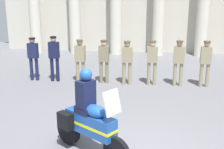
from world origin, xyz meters
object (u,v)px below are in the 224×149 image
officer_in_row_4 (127,59)px  officer_in_row_6 (179,60)px  motorcycle_with_rider (88,119)px  officer_in_row_1 (54,55)px  officer_in_row_0 (33,55)px  officer_in_row_5 (152,59)px  officer_in_row_3 (104,58)px  officer_in_row_7 (206,60)px  officer_in_row_2 (80,57)px

officer_in_row_4 → officer_in_row_6: officer_in_row_6 is taller
officer_in_row_4 → motorcycle_with_rider: 5.06m
officer_in_row_1 → officer_in_row_4: bearing=179.8°
motorcycle_with_rider → officer_in_row_0: bearing=156.3°
officer_in_row_0 → officer_in_row_5: officer_in_row_0 is taller
officer_in_row_3 → officer_in_row_5: 1.80m
officer_in_row_0 → officer_in_row_6: size_ratio=0.99×
officer_in_row_1 → officer_in_row_7: 5.64m
officer_in_row_6 → officer_in_row_3: bearing=0.7°
officer_in_row_1 → officer_in_row_3: size_ratio=1.06×
officer_in_row_3 → officer_in_row_2: bearing=3.7°
officer_in_row_0 → officer_in_row_7: size_ratio=0.99×
officer_in_row_1 → officer_in_row_0: bearing=-0.4°
officer_in_row_0 → motorcycle_with_rider: bearing=123.5°
officer_in_row_4 → officer_in_row_5: size_ratio=0.98×
officer_in_row_1 → officer_in_row_5: size_ratio=1.05×
officer_in_row_2 → officer_in_row_5: bearing=-178.5°
officer_in_row_2 → officer_in_row_3: bearing=-176.3°
officer_in_row_0 → officer_in_row_3: 2.78m
officer_in_row_3 → officer_in_row_4: bearing=175.8°
officer_in_row_3 → officer_in_row_0: bearing=1.0°
officer_in_row_5 → officer_in_row_7: 1.91m
officer_in_row_2 → officer_in_row_4: bearing=179.8°
officer_in_row_7 → officer_in_row_3: bearing=1.0°
officer_in_row_3 → officer_in_row_7: officer_in_row_7 is taller
officer_in_row_1 → officer_in_row_7: bearing=-178.7°
officer_in_row_5 → officer_in_row_7: bearing=-178.3°
officer_in_row_0 → officer_in_row_4: 3.66m
officer_in_row_2 → officer_in_row_7: (4.62, -0.01, 0.03)m
officer_in_row_2 → motorcycle_with_rider: size_ratio=0.87×
officer_in_row_4 → officer_in_row_1: bearing=-0.2°
officer_in_row_3 → officer_in_row_4: size_ratio=1.00×
officer_in_row_1 → officer_in_row_6: bearing=-178.9°
officer_in_row_6 → officer_in_row_7: officer_in_row_7 is taller
officer_in_row_0 → officer_in_row_2: 1.88m
officer_in_row_5 → officer_in_row_7: officer_in_row_7 is taller
officer_in_row_0 → officer_in_row_5: bearing=-179.2°
officer_in_row_1 → officer_in_row_7: officer_in_row_1 is taller
officer_in_row_2 → officer_in_row_4: officer_in_row_2 is taller
motorcycle_with_rider → officer_in_row_5: bearing=109.3°
officer_in_row_7 → motorcycle_with_rider: bearing=58.8°
officer_in_row_4 → motorcycle_with_rider: motorcycle_with_rider is taller
officer_in_row_6 → officer_in_row_7: bearing=-178.0°
officer_in_row_3 → motorcycle_with_rider: size_ratio=0.87×
officer_in_row_2 → officer_in_row_4: (1.78, -0.06, -0.00)m
officer_in_row_5 → officer_in_row_6: (0.96, -0.00, 0.01)m
officer_in_row_2 → officer_in_row_5: officer_in_row_5 is taller
officer_in_row_7 → motorcycle_with_rider: (-3.28, -5.09, -0.21)m
officer_in_row_5 → officer_in_row_7: size_ratio=0.98×
officer_in_row_1 → motorcycle_with_rider: (2.36, -5.13, -0.25)m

